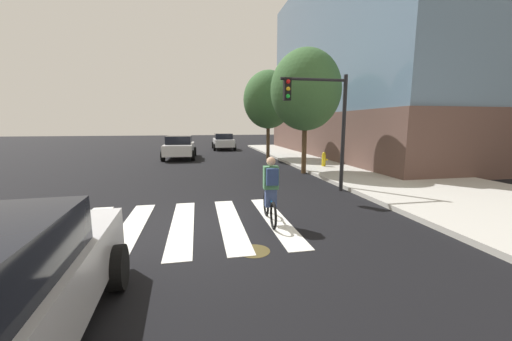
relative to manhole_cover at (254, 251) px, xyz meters
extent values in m
plane|color=black|center=(-1.08, 1.81, 0.00)|extent=(120.00, 120.00, 0.00)
cube|color=#B2AFA8|center=(7.67, 1.81, 0.07)|extent=(6.50, 50.00, 0.15)
cube|color=silver|center=(-3.83, 1.81, 0.00)|extent=(0.55, 4.06, 0.01)
cube|color=silver|center=(-2.64, 1.81, 0.00)|extent=(0.55, 4.06, 0.01)
cube|color=silver|center=(-1.46, 1.81, 0.00)|extent=(0.55, 4.06, 0.01)
cube|color=silver|center=(-0.27, 1.81, 0.00)|extent=(0.55, 4.06, 0.01)
cube|color=silver|center=(0.92, 1.81, 0.00)|extent=(0.55, 4.06, 0.01)
cylinder|color=#473D1E|center=(0.00, 0.00, 0.00)|extent=(0.64, 0.64, 0.01)
cylinder|color=black|center=(-2.27, -0.90, 0.34)|extent=(0.27, 0.69, 0.68)
cube|color=silver|center=(-2.31, 16.49, 0.71)|extent=(2.03, 4.79, 0.72)
cube|color=black|center=(-2.32, 16.34, 1.35)|extent=(1.76, 2.31, 0.57)
cylinder|color=black|center=(-3.26, 18.04, 0.35)|extent=(0.27, 0.71, 0.70)
cylinder|color=black|center=(-1.28, 17.98, 0.35)|extent=(0.27, 0.71, 0.70)
cylinder|color=black|center=(-3.35, 15.00, 0.35)|extent=(0.27, 0.71, 0.70)
cylinder|color=black|center=(-1.36, 14.95, 0.35)|extent=(0.27, 0.71, 0.70)
cube|color=silver|center=(1.45, 23.65, 0.67)|extent=(1.82, 4.51, 0.69)
cube|color=black|center=(1.45, 23.50, 1.28)|extent=(1.62, 2.16, 0.54)
cylinder|color=black|center=(0.51, 25.09, 0.33)|extent=(0.24, 0.67, 0.67)
cylinder|color=black|center=(2.39, 25.09, 0.33)|extent=(0.24, 0.67, 0.67)
cylinder|color=black|center=(0.50, 22.21, 0.33)|extent=(0.24, 0.67, 0.67)
cylinder|color=black|center=(2.39, 22.20, 0.33)|extent=(0.24, 0.67, 0.67)
torus|color=black|center=(0.68, 1.12, 0.33)|extent=(0.10, 0.66, 0.66)
torus|color=black|center=(0.75, 2.16, 0.33)|extent=(0.10, 0.66, 0.66)
cylinder|color=#1972BF|center=(0.72, 1.64, 0.61)|extent=(0.11, 0.89, 0.05)
cylinder|color=#1972BF|center=(0.71, 1.48, 0.68)|extent=(0.04, 0.04, 0.45)
cube|color=#384772|center=(0.71, 1.48, 0.73)|extent=(0.29, 0.22, 0.56)
cube|color=#3F724C|center=(0.71, 1.48, 1.18)|extent=(0.38, 0.26, 0.56)
sphere|color=tan|center=(0.71, 1.48, 1.58)|extent=(0.22, 0.22, 0.22)
cube|color=navy|center=(0.69, 1.30, 1.23)|extent=(0.29, 0.18, 0.40)
cylinder|color=black|center=(4.20, 4.58, 2.10)|extent=(0.14, 0.14, 4.20)
cylinder|color=black|center=(3.00, 4.58, 4.00)|extent=(2.40, 0.10, 0.10)
cube|color=black|center=(2.04, 4.58, 3.65)|extent=(0.24, 0.20, 0.76)
sphere|color=red|center=(2.04, 4.47, 3.89)|extent=(0.14, 0.14, 0.14)
sphere|color=gold|center=(2.04, 4.47, 3.65)|extent=(0.14, 0.14, 0.14)
sphere|color=green|center=(2.04, 4.47, 3.41)|extent=(0.14, 0.14, 0.14)
cylinder|color=gold|center=(5.83, 9.77, 0.47)|extent=(0.22, 0.22, 0.65)
sphere|color=gold|center=(5.83, 9.77, 0.84)|extent=(0.18, 0.18, 0.18)
cylinder|color=gold|center=(5.99, 9.77, 0.50)|extent=(0.12, 0.09, 0.09)
cylinder|color=#4C3823|center=(4.20, 8.56, 1.37)|extent=(0.24, 0.24, 2.74)
ellipsoid|color=#386033|center=(4.20, 8.56, 4.10)|extent=(3.41, 3.41, 3.92)
cylinder|color=#4C3823|center=(3.83, 14.73, 1.37)|extent=(0.24, 0.24, 2.75)
ellipsoid|color=#386033|center=(3.83, 14.73, 4.12)|extent=(3.43, 3.43, 3.94)
cube|color=brown|center=(16.91, 15.87, 1.60)|extent=(19.12, 21.31, 3.20)
cube|color=slate|center=(16.91, 15.87, 8.49)|extent=(18.73, 20.88, 10.58)
camera|label=1|loc=(-1.02, -5.34, 2.47)|focal=20.55mm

